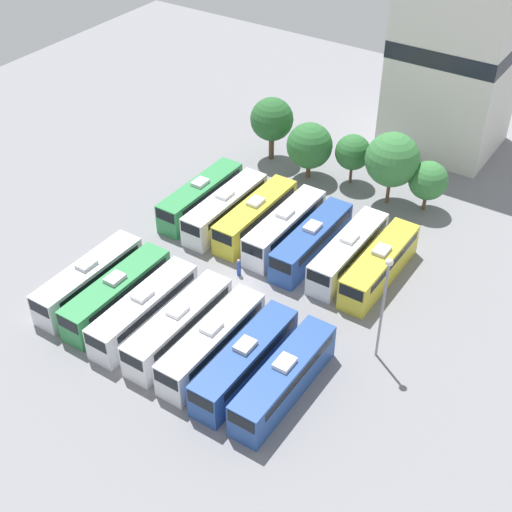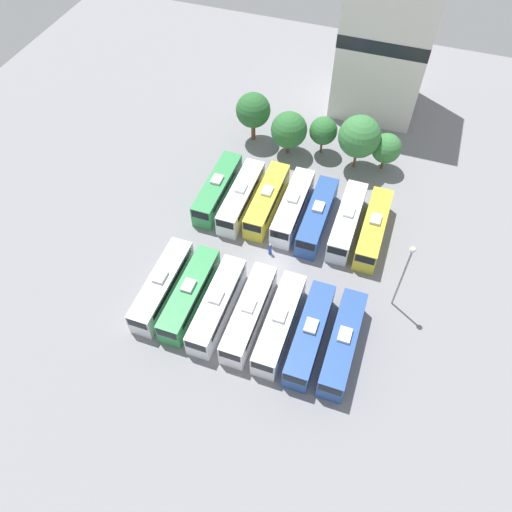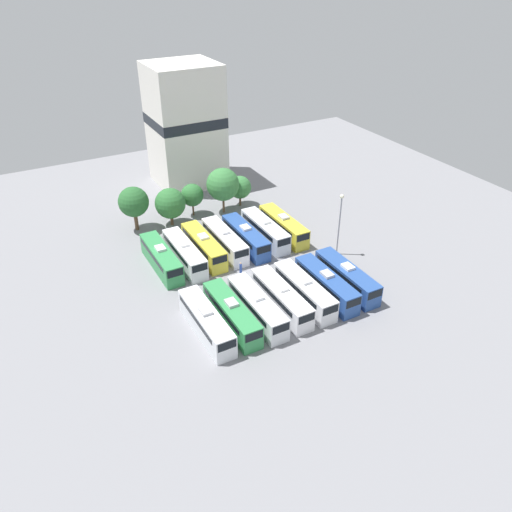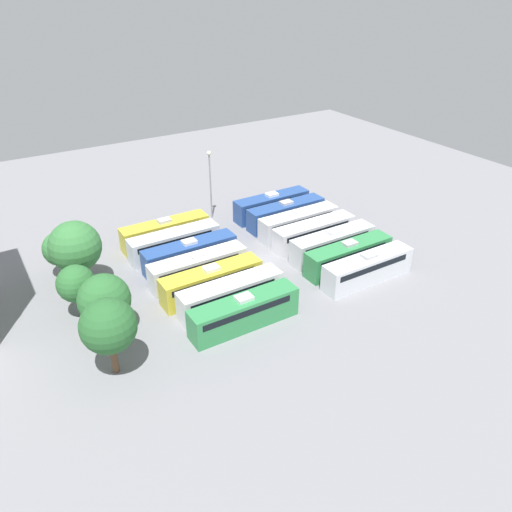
{
  "view_description": "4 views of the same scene",
  "coord_description": "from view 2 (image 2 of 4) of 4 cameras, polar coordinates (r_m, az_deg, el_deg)",
  "views": [
    {
      "loc": [
        27.52,
        -38.28,
        39.96
      ],
      "look_at": [
        1.28,
        1.23,
        3.13
      ],
      "focal_mm": 50.0,
      "sensor_mm": 36.0,
      "label": 1
    },
    {
      "loc": [
        9.48,
        -32.75,
        45.07
      ],
      "look_at": [
        -1.55,
        -1.01,
        2.21
      ],
      "focal_mm": 35.0,
      "sensor_mm": 36.0,
      "label": 2
    },
    {
      "loc": [
        -25.96,
        -48.99,
        37.99
      ],
      "look_at": [
        0.73,
        -0.15,
        3.24
      ],
      "focal_mm": 35.0,
      "sensor_mm": 36.0,
      "label": 3
    },
    {
      "loc": [
        -42.86,
        27.03,
        29.42
      ],
      "look_at": [
        -1.9,
        1.79,
        2.11
      ],
      "focal_mm": 35.0,
      "sensor_mm": 36.0,
      "label": 4
    }
  ],
  "objects": [
    {
      "name": "ground_plane",
      "position": [
        56.51,
        1.82,
        -1.03
      ],
      "size": [
        108.96,
        108.96,
        0.0
      ],
      "primitive_type": "plane",
      "color": "gray"
    },
    {
      "name": "bus_0",
      "position": [
        53.76,
        -10.64,
        -3.28
      ],
      "size": [
        2.49,
        10.96,
        3.37
      ],
      "color": "silver",
      "rests_on": "ground_plane"
    },
    {
      "name": "bus_1",
      "position": [
        52.68,
        -7.54,
        -4.29
      ],
      "size": [
        2.49,
        10.96,
        3.37
      ],
      "color": "#338C4C",
      "rests_on": "ground_plane"
    },
    {
      "name": "bus_2",
      "position": [
        51.64,
        -4.44,
        -5.55
      ],
      "size": [
        2.49,
        10.96,
        3.37
      ],
      "color": "silver",
      "rests_on": "ground_plane"
    },
    {
      "name": "bus_3",
      "position": [
        50.96,
        -0.79,
        -6.53
      ],
      "size": [
        2.49,
        10.96,
        3.37
      ],
      "color": "white",
      "rests_on": "ground_plane"
    },
    {
      "name": "bus_4",
      "position": [
        50.43,
        2.72,
        -7.61
      ],
      "size": [
        2.49,
        10.96,
        3.37
      ],
      "color": "silver",
      "rests_on": "ground_plane"
    },
    {
      "name": "bus_5",
      "position": [
        50.04,
        6.16,
        -8.8
      ],
      "size": [
        2.49,
        10.96,
        3.37
      ],
      "color": "#284C93",
      "rests_on": "ground_plane"
    },
    {
      "name": "bus_6",
      "position": [
        50.0,
        9.89,
        -9.71
      ],
      "size": [
        2.49,
        10.96,
        3.37
      ],
      "color": "#284C93",
      "rests_on": "ground_plane"
    },
    {
      "name": "bus_7",
      "position": [
        62.48,
        -4.38,
        7.71
      ],
      "size": [
        2.49,
        10.96,
        3.37
      ],
      "color": "#338C4C",
      "rests_on": "ground_plane"
    },
    {
      "name": "bus_8",
      "position": [
        61.32,
        -1.68,
        6.81
      ],
      "size": [
        2.49,
        10.96,
        3.37
      ],
      "color": "white",
      "rests_on": "ground_plane"
    },
    {
      "name": "bus_9",
      "position": [
        60.94,
        1.28,
        6.46
      ],
      "size": [
        2.49,
        10.96,
        3.37
      ],
      "color": "gold",
      "rests_on": "ground_plane"
    },
    {
      "name": "bus_10",
      "position": [
        60.32,
        4.24,
        5.69
      ],
      "size": [
        2.49,
        10.96,
        3.37
      ],
      "color": "silver",
      "rests_on": "ground_plane"
    },
    {
      "name": "bus_11",
      "position": [
        59.55,
        7.03,
        4.6
      ],
      "size": [
        2.49,
        10.96,
        3.37
      ],
      "color": "#284C93",
      "rests_on": "ground_plane"
    },
    {
      "name": "bus_12",
      "position": [
        59.55,
        10.38,
        4.01
      ],
      "size": [
        2.49,
        10.96,
        3.37
      ],
      "color": "silver",
      "rests_on": "ground_plane"
    },
    {
      "name": "bus_13",
      "position": [
        59.38,
        13.28,
        3.13
      ],
      "size": [
        2.49,
        10.96,
        3.37
      ],
      "color": "gold",
      "rests_on": "ground_plane"
    },
    {
      "name": "worker_person",
      "position": [
        56.9,
        1.62,
        0.79
      ],
      "size": [
        0.36,
        0.36,
        1.73
      ],
      "color": "navy",
      "rests_on": "ground_plane"
    },
    {
      "name": "light_pole",
      "position": [
        50.54,
        16.72,
        -1.37
      ],
      "size": [
        0.6,
        0.6,
        9.46
      ],
      "color": "gray",
      "rests_on": "ground_plane"
    },
    {
      "name": "tree_0",
      "position": [
        69.28,
        -0.32,
        16.31
      ],
      "size": [
        4.67,
        4.67,
        7.11
      ],
      "color": "brown",
      "rests_on": "ground_plane"
    },
    {
      "name": "tree_1",
      "position": [
        67.73,
        3.79,
        14.18
      ],
      "size": [
        4.81,
        4.81,
        6.16
      ],
      "color": "brown",
      "rests_on": "ground_plane"
    },
    {
      "name": "tree_2",
      "position": [
        68.23,
        7.7,
        13.99
      ],
      "size": [
        3.69,
        3.69,
        5.48
      ],
      "color": "brown",
      "rests_on": "ground_plane"
    },
    {
      "name": "tree_3",
      "position": [
        65.81,
        11.74,
        13.22
      ],
      "size": [
        5.38,
        5.38,
        7.69
      ],
      "color": "brown",
      "rests_on": "ground_plane"
    },
    {
      "name": "tree_4",
      "position": [
        67.43,
        14.67,
        11.82
      ],
      "size": [
        3.84,
        3.84,
        5.28
      ],
      "color": "brown",
      "rests_on": "ground_plane"
    },
    {
      "name": "depot_building",
      "position": [
        75.2,
        14.85,
        23.19
      ],
      "size": [
        11.79,
        10.99,
        21.35
      ],
      "color": "silver",
      "rests_on": "ground_plane"
    }
  ]
}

